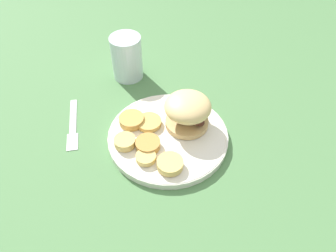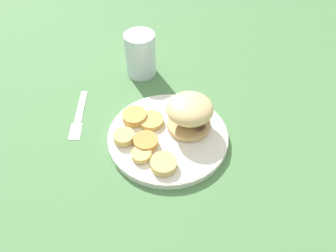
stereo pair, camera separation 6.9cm
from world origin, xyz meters
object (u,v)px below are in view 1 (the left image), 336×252
at_px(dinner_plate, 168,136).
at_px(drinking_glass, 127,57).
at_px(fork, 73,124).
at_px(sandwich, 188,111).

bearing_deg(dinner_plate, drinking_glass, 6.90).
height_order(fork, drinking_glass, drinking_glass).
distance_m(sandwich, fork, 0.27).
height_order(sandwich, fork, sandwich).
xyz_separation_m(sandwich, fork, (0.09, 0.24, -0.06)).
xyz_separation_m(dinner_plate, drinking_glass, (0.25, 0.03, 0.05)).
bearing_deg(fork, sandwich, -111.06).
bearing_deg(fork, dinner_plate, -119.37).
height_order(dinner_plate, sandwich, sandwich).
height_order(dinner_plate, fork, dinner_plate).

